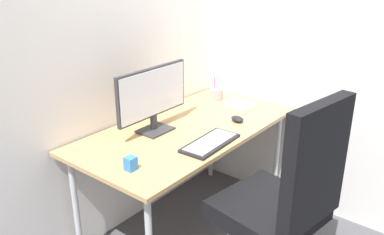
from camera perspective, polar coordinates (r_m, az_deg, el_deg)
ground_plane at (r=2.91m, az=-0.55°, el=-14.97°), size 8.00×8.00×0.00m
wall_back at (r=2.64m, az=-7.72°, el=14.10°), size 3.05×0.04×2.80m
wall_side_right at (r=2.90m, az=13.05°, el=14.42°), size 0.04×2.30×2.80m
desk at (r=2.56m, az=-0.60°, el=-2.52°), size 1.49×0.75×0.74m
office_chair at (r=2.15m, az=12.99°, el=-10.90°), size 0.59×0.61×1.15m
monitor at (r=2.42m, az=-5.54°, el=3.10°), size 0.56×0.16×0.40m
keyboard at (r=2.31m, az=2.60°, el=-3.59°), size 0.40×0.19×0.02m
mouse at (r=2.64m, az=6.41°, el=-0.20°), size 0.09×0.11×0.04m
pen_holder at (r=3.04m, az=3.47°, el=3.36°), size 0.10×0.10×0.17m
notebook at (r=2.92m, az=6.76°, el=1.83°), size 0.16×0.22×0.02m
desk_clamp_accessory at (r=2.05m, az=-8.66°, el=-6.43°), size 0.05×0.05×0.07m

